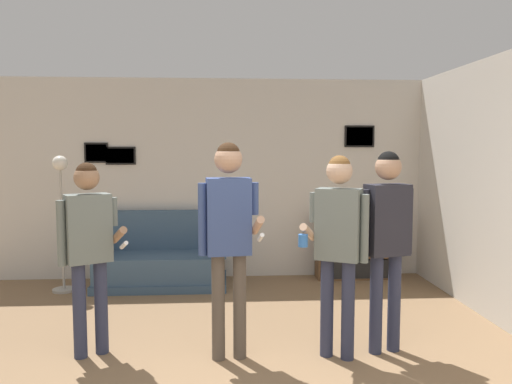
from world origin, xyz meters
TOP-DOWN VIEW (x-y plane):
  - wall_back at (-0.00, 4.06)m, footprint 7.48×0.08m
  - wall_right at (2.57, 2.02)m, footprint 0.06×6.43m
  - couch at (-0.98, 3.65)m, footprint 1.66×0.80m
  - bookshelf at (1.60, 3.84)m, footprint 1.04×0.30m
  - floor_lamp at (-2.16, 3.45)m, footprint 0.28×0.28m
  - person_player_foreground_left at (-1.31, 1.46)m, footprint 0.59×0.38m
  - person_player_foreground_center at (-0.14, 1.32)m, footprint 0.53×0.46m
  - person_watcher_holding_cup at (0.77, 1.28)m, footprint 0.58×0.36m
  - person_spectator_near_bookshelf at (1.21, 1.38)m, footprint 0.49×0.28m
  - drinking_cup at (1.48, 3.84)m, footprint 0.09×0.09m

SIDE VIEW (x-z plane):
  - couch at x=-0.98m, z-range -0.17..0.77m
  - bookshelf at x=1.60m, z-range 0.00..0.91m
  - drinking_cup at x=1.48m, z-range 0.91..1.00m
  - person_player_foreground_left at x=-1.31m, z-range 0.19..1.83m
  - person_watcher_holding_cup at x=0.77m, z-range 0.20..1.91m
  - person_spectator_near_bookshelf at x=1.21m, z-range 0.21..1.95m
  - floor_lamp at x=-2.16m, z-range 0.26..1.93m
  - person_player_foreground_center at x=-0.14m, z-range 0.23..2.04m
  - wall_right at x=2.57m, z-range 0.00..2.70m
  - wall_back at x=0.00m, z-range 0.00..2.70m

